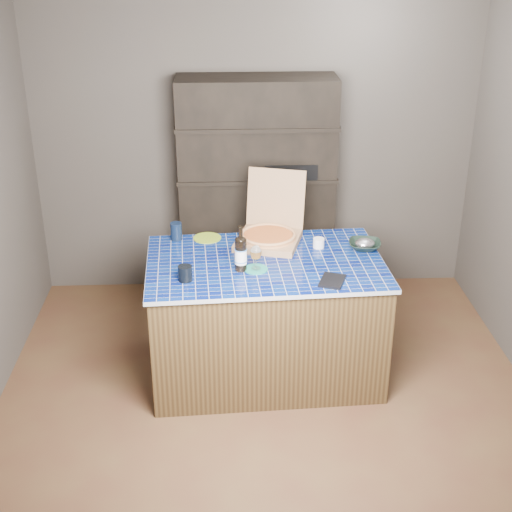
{
  "coord_description": "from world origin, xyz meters",
  "views": [
    {
      "loc": [
        -0.25,
        -3.75,
        2.82
      ],
      "look_at": [
        -0.07,
        0.0,
        1.06
      ],
      "focal_mm": 50.0,
      "sensor_mm": 36.0,
      "label": 1
    }
  ],
  "objects_px": {
    "kitchen_island": "(265,317)",
    "mead_bottle": "(241,253)",
    "wine_glass": "(256,253)",
    "bowl": "(365,245)",
    "pizza_box": "(269,234)",
    "dvd_case": "(332,281)"
  },
  "relations": [
    {
      "from": "pizza_box",
      "to": "kitchen_island",
      "type": "bearing_deg",
      "value": -82.14
    },
    {
      "from": "wine_glass",
      "to": "bowl",
      "type": "xyz_separation_m",
      "value": [
        0.74,
        0.28,
        -0.09
      ]
    },
    {
      "from": "dvd_case",
      "to": "kitchen_island",
      "type": "bearing_deg",
      "value": 161.26
    },
    {
      "from": "kitchen_island",
      "to": "bowl",
      "type": "height_order",
      "value": "bowl"
    },
    {
      "from": "dvd_case",
      "to": "bowl",
      "type": "distance_m",
      "value": 0.56
    },
    {
      "from": "pizza_box",
      "to": "mead_bottle",
      "type": "distance_m",
      "value": 0.47
    },
    {
      "from": "mead_bottle",
      "to": "wine_glass",
      "type": "xyz_separation_m",
      "value": [
        0.09,
        0.0,
        -0.0
      ]
    },
    {
      "from": "kitchen_island",
      "to": "dvd_case",
      "type": "xyz_separation_m",
      "value": [
        0.39,
        -0.31,
        0.43
      ]
    },
    {
      "from": "kitchen_island",
      "to": "bowl",
      "type": "relative_size",
      "value": 7.36
    },
    {
      "from": "pizza_box",
      "to": "bowl",
      "type": "distance_m",
      "value": 0.65
    },
    {
      "from": "pizza_box",
      "to": "dvd_case",
      "type": "relative_size",
      "value": 3.04
    },
    {
      "from": "dvd_case",
      "to": "mead_bottle",
      "type": "bearing_deg",
      "value": -178.99
    },
    {
      "from": "kitchen_island",
      "to": "bowl",
      "type": "xyz_separation_m",
      "value": [
        0.68,
        0.16,
        0.44
      ]
    },
    {
      "from": "wine_glass",
      "to": "bowl",
      "type": "distance_m",
      "value": 0.8
    },
    {
      "from": "mead_bottle",
      "to": "bowl",
      "type": "height_order",
      "value": "mead_bottle"
    },
    {
      "from": "wine_glass",
      "to": "bowl",
      "type": "relative_size",
      "value": 0.75
    },
    {
      "from": "kitchen_island",
      "to": "mead_bottle",
      "type": "bearing_deg",
      "value": -145.58
    },
    {
      "from": "pizza_box",
      "to": "bowl",
      "type": "height_order",
      "value": "pizza_box"
    },
    {
      "from": "kitchen_island",
      "to": "mead_bottle",
      "type": "distance_m",
      "value": 0.57
    },
    {
      "from": "kitchen_island",
      "to": "pizza_box",
      "type": "height_order",
      "value": "pizza_box"
    },
    {
      "from": "mead_bottle",
      "to": "dvd_case",
      "type": "xyz_separation_m",
      "value": [
        0.55,
        -0.19,
        -0.11
      ]
    },
    {
      "from": "kitchen_island",
      "to": "wine_glass",
      "type": "distance_m",
      "value": 0.55
    }
  ]
}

